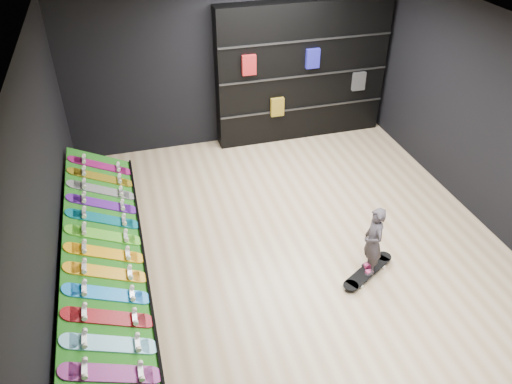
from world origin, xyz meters
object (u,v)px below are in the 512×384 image
object	(u,v)px
floor_skateboard	(368,273)
child	(371,253)
display_rack	(106,274)
back_shelving	(302,72)

from	to	relation	value
floor_skateboard	child	bearing A→B (deg)	0.00
child	display_rack	bearing A→B (deg)	-96.13
floor_skateboard	child	size ratio (longest dim) A/B	1.63
display_rack	child	bearing A→B (deg)	-11.96
display_rack	child	world-z (taller)	child
display_rack	back_shelving	xyz separation A→B (m)	(3.83, 3.32, 1.04)
back_shelving	floor_skateboard	world-z (taller)	back_shelving
floor_skateboard	child	distance (m)	0.35
display_rack	back_shelving	bearing A→B (deg)	40.91
back_shelving	display_rack	bearing A→B (deg)	-139.09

